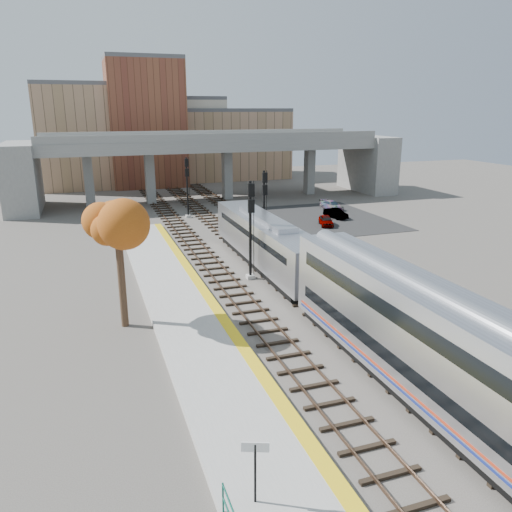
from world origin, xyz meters
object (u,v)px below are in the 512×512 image
object	(u,v)px
car_a	(326,221)
tree	(118,231)
car_c	(332,205)
signal_mast_near	(251,230)
signal_mast_mid	(264,210)
car_b	(336,213)
coach	(458,364)
signal_mast_far	(187,188)
locomotive	(266,241)

from	to	relation	value
car_a	tree	bearing A→B (deg)	-122.45
car_a	car_c	xyz separation A→B (m)	(4.93, 8.11, -0.02)
signal_mast_near	signal_mast_mid	world-z (taller)	signal_mast_near
car_a	car_b	bearing A→B (deg)	64.76
coach	signal_mast_far	bearing A→B (deg)	92.74
locomotive	car_c	distance (m)	26.04
coach	car_b	world-z (taller)	coach
coach	car_c	size ratio (longest dim) A/B	6.60
locomotive	signal_mast_far	bearing A→B (deg)	95.64
coach	car_a	bearing A→B (deg)	71.49
signal_mast_far	signal_mast_near	bearing A→B (deg)	-90.00
coach	car_b	bearing A→B (deg)	69.03
signal_mast_mid	tree	world-z (taller)	tree
tree	car_b	distance (m)	35.63
signal_mast_far	car_b	bearing A→B (deg)	-20.41
signal_mast_mid	tree	distance (m)	19.98
car_b	tree	bearing A→B (deg)	-149.40
tree	car_a	distance (m)	31.43
car_c	car_b	bearing A→B (deg)	-123.35
coach	tree	distance (m)	19.13
tree	coach	bearing A→B (deg)	-50.32
locomotive	car_c	size ratio (longest dim) A/B	5.03
signal_mast_mid	signal_mast_near	bearing A→B (deg)	-116.25
locomotive	car_a	world-z (taller)	locomotive
signal_mast_near	signal_mast_far	bearing A→B (deg)	90.00
signal_mast_near	car_c	distance (m)	29.34
car_b	coach	bearing A→B (deg)	-121.56
coach	signal_mast_far	xyz separation A→B (m)	(-2.10, 43.89, 0.78)
signal_mast_far	car_a	size ratio (longest dim) A/B	2.14
signal_mast_far	car_c	distance (m)	18.88
locomotive	tree	size ratio (longest dim) A/B	2.39
signal_mast_near	signal_mast_mid	size ratio (longest dim) A/B	1.05
coach	signal_mast_near	bearing A→B (deg)	95.93
locomotive	coach	world-z (taller)	coach
coach	signal_mast_far	world-z (taller)	signal_mast_far
car_c	coach	bearing A→B (deg)	-122.06
locomotive	car_c	bearing A→B (deg)	50.57
signal_mast_far	tree	xyz separation A→B (m)	(-9.95, -29.36, 2.33)
car_c	signal_mast_far	bearing A→B (deg)	165.35
signal_mast_mid	car_b	xyz separation A→B (m)	(12.46, 9.19, -3.00)
car_b	car_c	xyz separation A→B (m)	(2.04, 4.95, -0.03)
signal_mast_near	signal_mast_far	world-z (taller)	signal_mast_near
locomotive	car_b	size ratio (longest dim) A/B	5.46
locomotive	signal_mast_far	size ratio (longest dim) A/B	2.66
signal_mast_mid	car_c	world-z (taller)	signal_mast_mid
signal_mast_mid	signal_mast_far	size ratio (longest dim) A/B	1.01
locomotive	signal_mast_near	distance (m)	3.54
signal_mast_mid	car_a	xyz separation A→B (m)	(9.57, 6.03, -3.00)
coach	signal_mast_mid	size ratio (longest dim) A/B	3.46
signal_mast_mid	car_a	size ratio (longest dim) A/B	2.15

